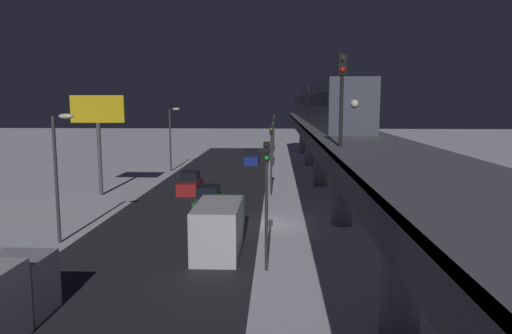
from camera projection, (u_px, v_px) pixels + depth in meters
The scene contains 16 objects.
ground_plane at pixel (265, 224), 32.76m from camera, with size 240.00×240.00×0.00m, color white.
avenue_asphalt at pixel (181, 223), 33.01m from camera, with size 11.00×108.90×0.01m, color #28282D.
elevated_railway at pixel (342, 144), 31.80m from camera, with size 5.00×108.90×6.35m.
subway_train at pixel (316, 104), 54.54m from camera, with size 2.94×55.47×3.40m.
rail_signal at pixel (342, 84), 20.56m from camera, with size 0.36×0.41×4.00m.
sedan_green at pixel (209, 201), 36.38m from camera, with size 1.91×4.49×1.97m.
sedan_blue at pixel (252, 158), 64.67m from camera, with size 1.80×4.62×1.97m.
sedan_red at pixel (190, 184), 43.90m from camera, with size 1.80×4.09×1.97m.
delivery_van at pixel (220, 225), 27.05m from camera, with size 2.40×7.40×2.80m.
traffic_light_near at pixel (267, 187), 23.05m from camera, with size 0.32×0.44×6.40m.
traffic_light_mid at pixel (271, 149), 42.18m from camera, with size 0.32×0.44×6.40m.
traffic_light_far at pixel (273, 134), 61.32m from camera, with size 0.32×0.44×6.40m.
traffic_light_distant at pixel (274, 127), 80.45m from camera, with size 0.32×0.44×6.40m.
commercial_billboard at pixel (98, 119), 41.98m from camera, with size 4.80×0.36×8.90m.
street_lamp_near at pixel (59, 162), 27.68m from camera, with size 1.35×0.44×7.65m.
street_lamp_far at pixel (172, 131), 57.38m from camera, with size 1.35×0.44×7.65m.
Camera 1 is at (-0.78, 31.94, 8.28)m, focal length 33.41 mm.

